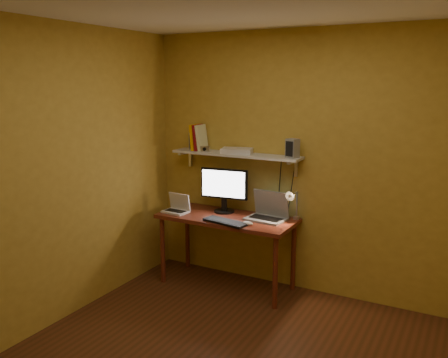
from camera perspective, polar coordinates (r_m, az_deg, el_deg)
The scene contains 14 objects.
room at distance 3.27m, azimuth 1.11°, elevation -2.42°, with size 3.44×3.24×2.64m.
desk at distance 4.86m, azimuth 0.34°, elevation -5.48°, with size 1.40×0.60×0.75m.
wall_shelf at distance 4.88m, azimuth 1.43°, elevation 2.94°, with size 1.40×0.25×0.21m.
monitor at distance 4.94m, azimuth 0.01°, elevation -1.08°, with size 0.51×0.24×0.46m.
laptop at distance 4.75m, azimuth 5.34°, elevation -3.95°, with size 0.40×0.31×0.28m.
netbook at distance 5.01m, azimuth -5.64°, elevation -3.37°, with size 0.27×0.21×0.20m.
keyboard at distance 4.61m, azimuth 0.17°, elevation -5.19°, with size 0.45×0.15×0.02m, color black.
mouse at distance 4.55m, azimuth 2.88°, elevation -5.34°, with size 0.11×0.07×0.04m, color silver.
desk_lamp at distance 4.64m, azimuth 8.30°, elevation -2.69°, with size 0.09×0.23×0.38m.
speaker_left at distance 5.10m, azimuth -3.44°, elevation 4.57°, with size 0.11×0.11×0.19m, color gray.
speaker_right at distance 4.61m, azimuth 8.25°, elevation 3.68°, with size 0.10×0.10×0.18m, color gray.
books at distance 5.08m, azimuth -3.09°, elevation 5.02°, with size 0.15×0.19×0.28m.
shelf_camera at distance 4.98m, azimuth -2.31°, elevation 3.64°, with size 0.10×0.06×0.06m.
router at distance 4.87m, azimuth 1.57°, elevation 3.42°, with size 0.31×0.21×0.05m, color silver.
Camera 1 is at (1.46, -2.82, 2.09)m, focal length 38.00 mm.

